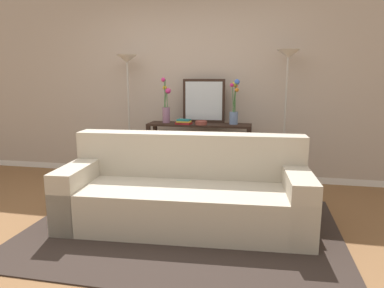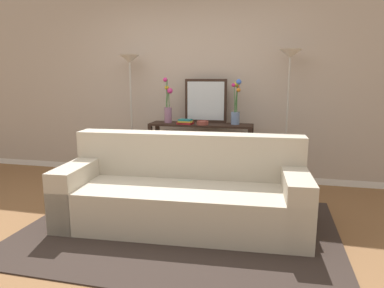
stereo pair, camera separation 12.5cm
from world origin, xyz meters
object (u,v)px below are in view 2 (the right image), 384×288
at_px(floor_lamp_left, 130,83).
at_px(book_stack, 185,122).
at_px(floor_lamp_right, 289,81).
at_px(wall_mirror, 206,101).
at_px(vase_short_flowers, 236,106).
at_px(console_table, 201,143).
at_px(fruit_bowl, 203,123).
at_px(book_row_under_console, 175,178).
at_px(vase_tall_flowers, 168,106).
at_px(couch, 184,193).

distance_m(floor_lamp_left, book_stack, 0.99).
height_order(floor_lamp_right, wall_mirror, floor_lamp_right).
relative_size(floor_lamp_right, vase_short_flowers, 3.04).
height_order(console_table, vase_short_flowers, vase_short_flowers).
relative_size(fruit_bowl, book_row_under_console, 0.39).
bearing_deg(wall_mirror, book_row_under_console, -160.39).
height_order(floor_lamp_left, book_stack, floor_lamp_left).
distance_m(console_table, vase_tall_flowers, 0.67).
relative_size(floor_lamp_left, vase_short_flowers, 2.98).
height_order(wall_mirror, vase_short_flowers, same).
xyz_separation_m(console_table, book_stack, (-0.19, -0.10, 0.29)).
bearing_deg(wall_mirror, floor_lamp_left, -175.67).
bearing_deg(wall_mirror, book_stack, -133.32).
distance_m(floor_lamp_left, floor_lamp_right, 2.14).
xyz_separation_m(fruit_bowl, book_stack, (-0.24, 0.01, 0.00)).
distance_m(vase_short_flowers, book_row_under_console, 1.32).
xyz_separation_m(vase_short_flowers, book_row_under_console, (-0.83, -0.04, -1.03)).
relative_size(wall_mirror, book_row_under_console, 1.52).
bearing_deg(floor_lamp_left, wall_mirror, 4.33).
bearing_deg(fruit_bowl, vase_tall_flowers, 167.97).
bearing_deg(floor_lamp_right, vase_tall_flowers, -177.78).
xyz_separation_m(vase_short_flowers, fruit_bowl, (-0.42, -0.15, -0.22)).
height_order(floor_lamp_right, fruit_bowl, floor_lamp_right).
bearing_deg(fruit_bowl, floor_lamp_left, 171.07).
distance_m(couch, vase_short_flowers, 1.60).
xyz_separation_m(floor_lamp_left, book_row_under_console, (0.66, -0.06, -1.32)).
xyz_separation_m(couch, vase_tall_flowers, (-0.56, 1.32, 0.76)).
relative_size(console_table, vase_tall_flowers, 2.27).
bearing_deg(book_row_under_console, vase_tall_flowers, 178.72).
xyz_separation_m(wall_mirror, vase_short_flowers, (0.43, -0.10, -0.05)).
bearing_deg(fruit_bowl, couch, -87.13).
bearing_deg(wall_mirror, vase_tall_flowers, -164.02).
bearing_deg(couch, book_row_under_console, 109.74).
height_order(couch, book_stack, book_stack).
distance_m(console_table, fruit_bowl, 0.31).
distance_m(couch, vase_tall_flowers, 1.63).
bearing_deg(vase_short_flowers, fruit_bowl, -160.44).
distance_m(couch, floor_lamp_right, 2.03).
relative_size(couch, vase_tall_flowers, 3.99).
height_order(vase_tall_flowers, book_stack, vase_tall_flowers).
distance_m(console_table, book_stack, 0.36).
xyz_separation_m(floor_lamp_right, vase_short_flowers, (-0.65, -0.02, -0.33)).
bearing_deg(vase_tall_flowers, floor_lamp_right, 2.22).
bearing_deg(console_table, couch, -85.31).
bearing_deg(couch, wall_mirror, 92.79).
relative_size(floor_lamp_left, book_row_under_console, 4.52).
distance_m(floor_lamp_right, book_row_under_console, 2.01).
height_order(console_table, wall_mirror, wall_mirror).
bearing_deg(couch, vase_short_flowers, 75.42).
bearing_deg(fruit_bowl, book_row_under_console, 165.68).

